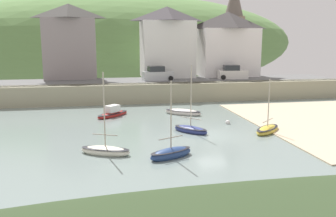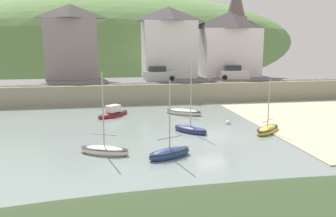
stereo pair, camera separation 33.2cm
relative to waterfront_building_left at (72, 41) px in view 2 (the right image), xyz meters
The scene contains 16 objects.
ground 38.41m from the waterfront_building_left, 67.33° to the right, with size 48.00×41.00×0.61m.
quay_seawall 16.47m from the waterfront_building_left, 30.41° to the right, with size 48.00×9.40×2.40m.
hillside_backdrop 31.05m from the waterfront_building_left, 75.06° to the left, with size 80.00×44.00×20.76m.
waterfront_building_left is the anchor object (origin of this frame).
waterfront_building_centre 13.90m from the waterfront_building_left, ahead, with size 7.80×6.14×10.22m.
waterfront_building_right 23.26m from the waterfront_building_left, ahead, with size 8.84×6.09×9.61m.
church_with_spire 26.05m from the waterfront_building_left, ahead, with size 3.00×3.00×14.94m.
rowboat_small_beached 27.75m from the waterfront_building_left, 64.52° to the right, with size 3.07×3.34×5.93m.
sailboat_blue_trim 18.46m from the waterfront_building_left, 72.34° to the right, with size 3.89×3.82×1.31m.
sailboat_far_left 22.07m from the waterfront_building_left, 52.78° to the right, with size 4.11×3.49×0.77m.
dinghy_open_wooden 31.98m from the waterfront_building_left, 54.60° to the right, with size 3.56×3.46×4.76m.
sailboat_nearest_shore 30.28m from the waterfront_building_left, 81.88° to the right, with size 3.79×2.63×5.89m.
fishing_boat_green 32.62m from the waterfront_building_left, 74.50° to the right, with size 3.45×2.43×5.42m.
parked_car_near_slipway 13.34m from the waterfront_building_left, 20.98° to the right, with size 4.26×2.14×1.95m.
parked_car_by_wall 23.39m from the waterfront_building_left, 11.30° to the right, with size 4.26×2.13×1.95m.
mooring_buoy 27.84m from the waterfront_building_left, 54.04° to the right, with size 0.46×0.46×0.46m.
Camera 2 is at (-8.89, -28.81, 7.84)m, focal length 39.18 mm.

